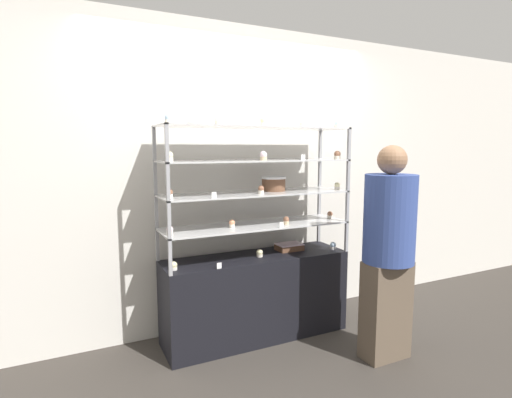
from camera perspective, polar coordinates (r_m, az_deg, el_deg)
ground_plane at (r=3.54m, az=0.00°, el=-18.96°), size 20.00×20.00×0.00m
back_wall at (r=3.51m, az=-2.57°, el=2.95°), size 8.00×0.05×2.60m
display_base at (r=3.40m, az=0.00°, el=-13.74°), size 1.53×0.43×0.69m
display_riser_lower at (r=3.24m, az=0.00°, el=-3.92°), size 1.53×0.43×0.26m
display_riser_middle at (r=3.20m, az=0.00°, el=0.67°), size 1.53×0.43×0.26m
display_riser_upper at (r=3.18m, az=0.00°, el=5.34°), size 1.53×0.43×0.26m
display_riser_top at (r=3.18m, az=0.00°, el=10.04°), size 1.53×0.43×0.26m
layer_cake_centerpiece at (r=3.32m, az=2.54°, el=2.21°), size 0.20×0.20×0.12m
sheet_cake_frosted at (r=3.48m, az=4.76°, el=-6.81°), size 0.22×0.15×0.06m
cupcake_0 at (r=2.98m, az=-11.68°, el=-9.35°), size 0.05×0.05×0.06m
cupcake_1 at (r=3.26m, az=0.52°, el=-7.75°), size 0.05×0.05×0.06m
cupcake_2 at (r=3.56m, az=10.95°, el=-6.57°), size 0.05×0.05×0.06m
price_tag_0 at (r=2.96m, az=-5.28°, el=-9.47°), size 0.04×0.00×0.04m
cupcake_3 at (r=2.91m, az=-12.20°, el=-4.44°), size 0.05×0.05×0.07m
cupcake_4 at (r=3.10m, az=-3.46°, el=-3.54°), size 0.05×0.05×0.07m
cupcake_5 at (r=3.24m, az=4.34°, el=-3.09°), size 0.05×0.05×0.07m
cupcake_6 at (r=3.56m, az=10.52°, el=-2.26°), size 0.05×0.05×0.07m
price_tag_1 at (r=3.11m, az=3.67°, el=-3.69°), size 0.04×0.00×0.04m
cupcake_7 at (r=2.92m, az=-12.24°, el=0.77°), size 0.05×0.05×0.06m
cupcake_8 at (r=3.11m, az=0.74°, el=1.33°), size 0.05×0.05×0.06m
cupcake_9 at (r=3.48m, az=11.53°, el=1.82°), size 0.05×0.05×0.06m
price_tag_2 at (r=2.85m, az=-6.01°, el=0.55°), size 0.04×0.00×0.04m
cupcake_10 at (r=2.89m, az=-12.28°, el=5.94°), size 0.06×0.06×0.07m
cupcake_11 at (r=3.07m, az=1.07°, el=6.18°), size 0.06×0.06×0.07m
cupcake_12 at (r=3.44m, az=11.54°, el=6.16°), size 0.06×0.06×0.07m
price_tag_3 at (r=3.16m, az=6.75°, el=5.94°), size 0.04×0.00×0.04m
cupcake_13 at (r=2.85m, az=-12.40°, el=11.14°), size 0.05×0.05×0.07m
cupcake_14 at (r=2.94m, az=-5.38°, el=11.15°), size 0.05×0.05×0.07m
cupcake_15 at (r=3.08m, az=1.11°, el=11.01°), size 0.05×0.05×0.07m
cupcake_16 at (r=3.25m, az=6.64°, el=10.76°), size 0.05×0.05×0.07m
cupcake_17 at (r=3.45m, az=11.57°, el=10.47°), size 0.05×0.05×0.07m
price_tag_4 at (r=3.09m, az=4.51°, el=10.78°), size 0.04×0.00×0.04m
donut_glazed at (r=3.00m, az=-8.61°, el=10.71°), size 0.12×0.12×0.03m
customer_figure at (r=3.08m, az=18.39°, el=-6.54°), size 0.37×0.37×1.59m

